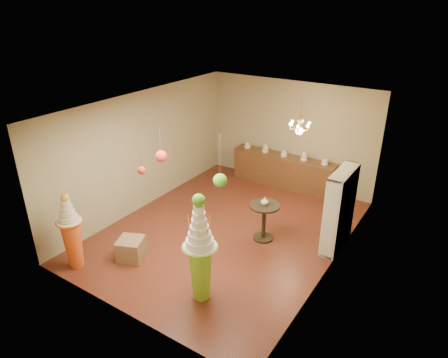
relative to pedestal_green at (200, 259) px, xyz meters
The scene contains 17 objects.
floor 2.47m from the pedestal_green, 111.02° to the left, with size 6.50×6.50×0.00m, color #5A2618.
ceiling 3.18m from the pedestal_green, 111.02° to the left, with size 6.50×6.50×0.00m, color beige.
wall_back 5.53m from the pedestal_green, 98.75° to the left, with size 5.00×0.04×3.00m, color tan.
wall_front 1.52m from the pedestal_green, 127.70° to the right, with size 5.00×0.04×3.00m, color tan.
wall_left 4.03m from the pedestal_green, 146.94° to the left, with size 0.04×6.50×3.00m, color tan.
wall_right 2.82m from the pedestal_green, 52.49° to the left, with size 0.04×6.50×3.00m, color tan.
pedestal_green is the anchor object (origin of this frame).
pedestal_orange 2.77m from the pedestal_green, 166.30° to the right, with size 0.50×0.50×1.65m.
burlap_riser 2.02m from the pedestal_green, behind, with size 0.50×0.50×0.46m, color olive.
sideboard 5.22m from the pedestal_green, 99.22° to the left, with size 3.04×0.54×1.16m.
shelving_unit 3.33m from the pedestal_green, 63.15° to the left, with size 0.33×1.20×1.80m.
round_table 2.35m from the pedestal_green, 89.06° to the left, with size 0.83×0.83×0.88m.
vase 2.34m from the pedestal_green, 89.06° to the left, with size 0.17×0.17×0.18m, color beige.
pom_red_left 1.98m from the pedestal_green, 159.95° to the left, with size 0.22×0.22×0.72m.
pom_green_mid 1.43m from the pedestal_green, 94.07° to the left, with size 0.25×0.25×1.06m.
pom_red_right 1.87m from the pedestal_green, behind, with size 0.14×0.14×0.79m.
chandelier 3.91m from the pedestal_green, 87.10° to the left, with size 0.66×0.66×0.85m.
Camera 1 is at (4.36, -6.79, 5.03)m, focal length 32.00 mm.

